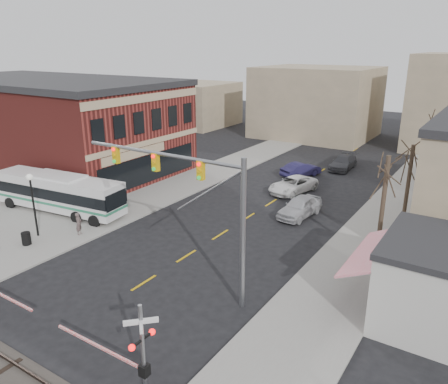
{
  "coord_description": "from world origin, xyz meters",
  "views": [
    {
      "loc": [
        15.87,
        -14.02,
        12.99
      ],
      "look_at": [
        0.62,
        9.55,
        3.5
      ],
      "focal_mm": 35.0,
      "sensor_mm": 36.0,
      "label": 1
    }
  ],
  "objects_px": {
    "traffic_signal_mast": "(195,192)",
    "trash_bin": "(26,238)",
    "car_b": "(301,170)",
    "transit_bus": "(59,192)",
    "pedestrian_near": "(79,224)",
    "rr_crossing_east": "(135,347)",
    "car_d": "(343,162)",
    "street_lamp": "(32,192)",
    "pedestrian_far": "(97,200)",
    "car_c": "(293,185)",
    "car_a": "(300,207)"
  },
  "relations": [
    {
      "from": "traffic_signal_mast",
      "to": "trash_bin",
      "type": "bearing_deg",
      "value": -172.27
    },
    {
      "from": "traffic_signal_mast",
      "to": "car_b",
      "type": "distance_m",
      "value": 24.63
    },
    {
      "from": "transit_bus",
      "to": "pedestrian_near",
      "type": "relative_size",
      "value": 7.3
    },
    {
      "from": "rr_crossing_east",
      "to": "car_d",
      "type": "xyz_separation_m",
      "value": [
        -3.78,
        36.22,
        -1.24
      ]
    },
    {
      "from": "street_lamp",
      "to": "pedestrian_far",
      "type": "bearing_deg",
      "value": 95.37
    },
    {
      "from": "street_lamp",
      "to": "car_b",
      "type": "relative_size",
      "value": 1.02
    },
    {
      "from": "traffic_signal_mast",
      "to": "street_lamp",
      "type": "distance_m",
      "value": 13.93
    },
    {
      "from": "rr_crossing_east",
      "to": "car_d",
      "type": "height_order",
      "value": "rr_crossing_east"
    },
    {
      "from": "street_lamp",
      "to": "car_c",
      "type": "height_order",
      "value": "street_lamp"
    },
    {
      "from": "car_d",
      "to": "pedestrian_far",
      "type": "bearing_deg",
      "value": -120.36
    },
    {
      "from": "rr_crossing_east",
      "to": "pedestrian_near",
      "type": "xyz_separation_m",
      "value": [
        -13.77,
        8.57,
        -1.03
      ]
    },
    {
      "from": "rr_crossing_east",
      "to": "pedestrian_near",
      "type": "bearing_deg",
      "value": 148.12
    },
    {
      "from": "trash_bin",
      "to": "pedestrian_far",
      "type": "relative_size",
      "value": 0.58
    },
    {
      "from": "rr_crossing_east",
      "to": "car_a",
      "type": "bearing_deg",
      "value": 95.79
    },
    {
      "from": "trash_bin",
      "to": "car_b",
      "type": "relative_size",
      "value": 0.19
    },
    {
      "from": "car_c",
      "to": "street_lamp",
      "type": "bearing_deg",
      "value": -106.59
    },
    {
      "from": "car_a",
      "to": "pedestrian_near",
      "type": "relative_size",
      "value": 2.91
    },
    {
      "from": "pedestrian_near",
      "to": "trash_bin",
      "type": "bearing_deg",
      "value": 126.94
    },
    {
      "from": "pedestrian_far",
      "to": "transit_bus",
      "type": "bearing_deg",
      "value": -175.01
    },
    {
      "from": "car_b",
      "to": "rr_crossing_east",
      "type": "bearing_deg",
      "value": 126.26
    },
    {
      "from": "car_b",
      "to": "car_d",
      "type": "bearing_deg",
      "value": -93.26
    },
    {
      "from": "car_d",
      "to": "transit_bus",
      "type": "bearing_deg",
      "value": -122.34
    },
    {
      "from": "car_c",
      "to": "pedestrian_near",
      "type": "distance_m",
      "value": 19.34
    },
    {
      "from": "car_b",
      "to": "pedestrian_far",
      "type": "height_order",
      "value": "pedestrian_far"
    },
    {
      "from": "transit_bus",
      "to": "rr_crossing_east",
      "type": "distance_m",
      "value": 21.75
    },
    {
      "from": "car_c",
      "to": "rr_crossing_east",
      "type": "bearing_deg",
      "value": -65.39
    },
    {
      "from": "street_lamp",
      "to": "pedestrian_near",
      "type": "xyz_separation_m",
      "value": [
        2.32,
        1.77,
        -2.42
      ]
    },
    {
      "from": "car_a",
      "to": "car_b",
      "type": "relative_size",
      "value": 1.06
    },
    {
      "from": "transit_bus",
      "to": "car_c",
      "type": "distance_m",
      "value": 20.38
    },
    {
      "from": "car_a",
      "to": "car_c",
      "type": "relative_size",
      "value": 0.91
    },
    {
      "from": "street_lamp",
      "to": "car_a",
      "type": "height_order",
      "value": "street_lamp"
    },
    {
      "from": "street_lamp",
      "to": "car_d",
      "type": "xyz_separation_m",
      "value": [
        12.31,
        29.42,
        -2.63
      ]
    },
    {
      "from": "traffic_signal_mast",
      "to": "car_b",
      "type": "height_order",
      "value": "traffic_signal_mast"
    },
    {
      "from": "rr_crossing_east",
      "to": "car_b",
      "type": "xyz_separation_m",
      "value": [
        -6.51,
        31.02,
        -1.23
      ]
    },
    {
      "from": "traffic_signal_mast",
      "to": "car_d",
      "type": "relative_size",
      "value": 2.1
    },
    {
      "from": "trash_bin",
      "to": "street_lamp",
      "type": "bearing_deg",
      "value": 116.33
    },
    {
      "from": "pedestrian_near",
      "to": "pedestrian_far",
      "type": "bearing_deg",
      "value": 9.86
    },
    {
      "from": "car_c",
      "to": "transit_bus",
      "type": "bearing_deg",
      "value": -119.15
    },
    {
      "from": "trash_bin",
      "to": "car_a",
      "type": "relative_size",
      "value": 0.18
    },
    {
      "from": "transit_bus",
      "to": "car_b",
      "type": "relative_size",
      "value": 2.67
    },
    {
      "from": "transit_bus",
      "to": "rr_crossing_east",
      "type": "relative_size",
      "value": 2.13
    },
    {
      "from": "traffic_signal_mast",
      "to": "pedestrian_far",
      "type": "height_order",
      "value": "traffic_signal_mast"
    },
    {
      "from": "car_a",
      "to": "pedestrian_far",
      "type": "distance_m",
      "value": 16.54
    },
    {
      "from": "traffic_signal_mast",
      "to": "street_lamp",
      "type": "relative_size",
      "value": 2.31
    },
    {
      "from": "rr_crossing_east",
      "to": "street_lamp",
      "type": "bearing_deg",
      "value": 157.08
    },
    {
      "from": "trash_bin",
      "to": "rr_crossing_east",
      "type": "bearing_deg",
      "value": -19.58
    },
    {
      "from": "car_b",
      "to": "pedestrian_far",
      "type": "bearing_deg",
      "value": 85.38
    },
    {
      "from": "car_c",
      "to": "car_d",
      "type": "bearing_deg",
      "value": 96.71
    },
    {
      "from": "street_lamp",
      "to": "car_d",
      "type": "bearing_deg",
      "value": 67.3
    },
    {
      "from": "trash_bin",
      "to": "transit_bus",
      "type": "bearing_deg",
      "value": 122.35
    }
  ]
}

